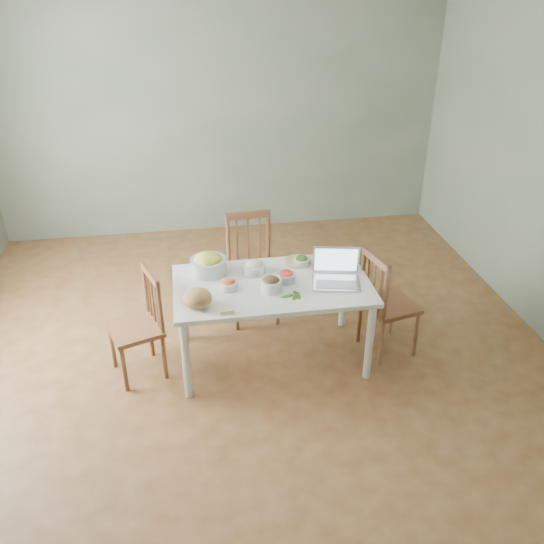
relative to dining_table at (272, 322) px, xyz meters
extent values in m
cube|color=brown|center=(-0.15, 0.14, -0.35)|extent=(5.00, 5.00, 0.00)
cube|color=gray|center=(-0.15, 2.64, 1.00)|extent=(5.00, 0.00, 2.70)
cube|color=gray|center=(-0.15, -2.36, 1.00)|extent=(5.00, 0.00, 2.70)
ellipsoid|color=#A87D45|center=(-0.58, -0.23, 0.42)|extent=(0.25, 0.25, 0.13)
cube|color=beige|center=(-0.38, -0.36, 0.37)|extent=(0.10, 0.04, 0.03)
cylinder|color=#CFBC8C|center=(0.26, 0.30, 0.36)|extent=(0.23, 0.23, 0.02)
camera|label=1|loc=(-0.62, -3.73, 2.56)|focal=37.80mm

